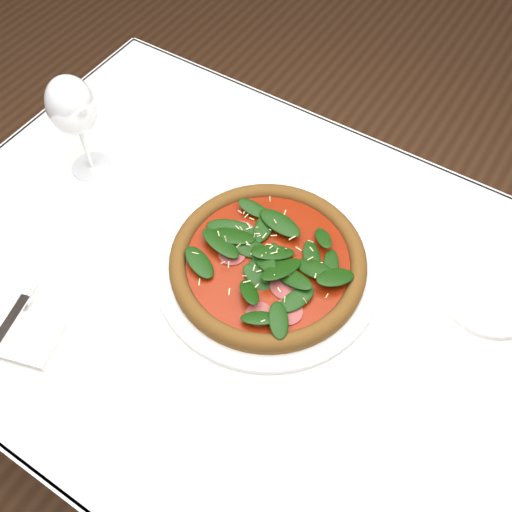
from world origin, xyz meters
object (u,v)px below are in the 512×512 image
Objects in this scene: plate at (268,267)px; napkin at (6,333)px; pizza at (268,260)px; wine_glass at (72,108)px.

napkin is (-0.27, -0.31, -0.00)m from plate.
pizza is 0.41m from napkin.
plate is at bearing -63.43° from pizza.
wine_glass is at bearing 177.44° from pizza.
pizza is 0.41m from wine_glass.
wine_glass is (-0.39, 0.02, 0.13)m from plate.
napkin is at bearing -69.60° from wine_glass.
pizza is 2.03× the size of napkin.
plate is at bearing 49.14° from napkin.
wine_glass reaches higher than plate.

